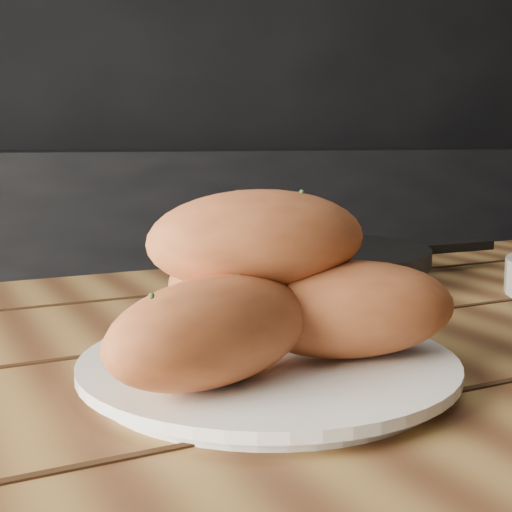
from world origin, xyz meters
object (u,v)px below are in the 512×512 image
at_px(table, 442,448).
at_px(bread_rolls, 263,293).
at_px(plate, 268,367).
at_px(skillet, 311,264).

distance_m(table, bread_rolls, 0.25).
height_order(table, plate, plate).
relative_size(plate, skillet, 0.64).
height_order(plate, bread_rolls, bread_rolls).
bearing_deg(skillet, plate, -125.54).
distance_m(plate, bread_rolls, 0.06).
relative_size(table, skillet, 3.33).
bearing_deg(bread_rolls, table, 6.23).
bearing_deg(plate, table, 5.36).
height_order(plate, skillet, skillet).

